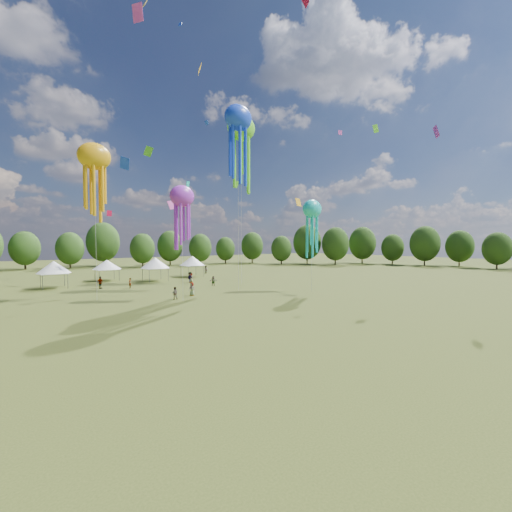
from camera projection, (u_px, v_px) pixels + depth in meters
ground at (435, 366)px, 19.07m from camera, size 300.00×300.00×0.00m
spectator_near at (175, 293)px, 41.43m from camera, size 0.95×0.87×1.58m
spectators_far at (182, 278)px, 57.45m from camera, size 26.41×27.66×1.93m
festival_tents at (109, 265)px, 58.93m from camera, size 40.38×11.39×4.43m
show_kites at (191, 156)px, 47.75m from camera, size 42.25×20.40×29.37m
small_kites at (150, 85)px, 47.62m from camera, size 65.97×54.33×46.90m
treeline at (102, 246)px, 65.59m from camera, size 201.57×95.24×13.43m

